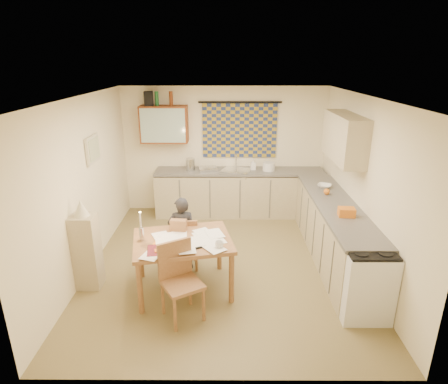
{
  "coord_description": "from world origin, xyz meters",
  "views": [
    {
      "loc": [
        0.03,
        -5.09,
        2.97
      ],
      "look_at": [
        0.0,
        0.2,
        1.09
      ],
      "focal_mm": 30.0,
      "sensor_mm": 36.0,
      "label": 1
    }
  ],
  "objects_px": {
    "counter_right": "(333,232)",
    "shelf_stand": "(87,252)",
    "chair_far": "(185,252)",
    "dining_table": "(183,264)",
    "person": "(182,233)",
    "counter_back": "(239,193)",
    "stove": "(364,281)"
  },
  "relations": [
    {
      "from": "counter_right",
      "to": "shelf_stand",
      "type": "xyz_separation_m",
      "value": [
        -3.54,
        -0.79,
        0.08
      ]
    },
    {
      "from": "chair_far",
      "to": "dining_table",
      "type": "bearing_deg",
      "value": 85.72
    },
    {
      "from": "chair_far",
      "to": "person",
      "type": "xyz_separation_m",
      "value": [
        -0.03,
        -0.0,
        0.31
      ]
    },
    {
      "from": "chair_far",
      "to": "shelf_stand",
      "type": "bearing_deg",
      "value": 12.96
    },
    {
      "from": "counter_right",
      "to": "shelf_stand",
      "type": "bearing_deg",
      "value": -167.4
    },
    {
      "from": "shelf_stand",
      "to": "counter_back",
      "type": "bearing_deg",
      "value": 50.23
    },
    {
      "from": "dining_table",
      "to": "chair_far",
      "type": "relative_size",
      "value": 1.73
    },
    {
      "from": "stove",
      "to": "shelf_stand",
      "type": "relative_size",
      "value": 0.85
    },
    {
      "from": "counter_back",
      "to": "dining_table",
      "type": "xyz_separation_m",
      "value": [
        -0.84,
        -2.64,
        -0.07
      ]
    },
    {
      "from": "stove",
      "to": "dining_table",
      "type": "height_order",
      "value": "stove"
    },
    {
      "from": "person",
      "to": "shelf_stand",
      "type": "xyz_separation_m",
      "value": [
        -1.23,
        -0.5,
        -0.04
      ]
    },
    {
      "from": "counter_back",
      "to": "person",
      "type": "height_order",
      "value": "person"
    },
    {
      "from": "counter_back",
      "to": "stove",
      "type": "xyz_separation_m",
      "value": [
        1.4,
        -3.15,
        -0.0
      ]
    },
    {
      "from": "shelf_stand",
      "to": "counter_right",
      "type": "bearing_deg",
      "value": 12.6
    },
    {
      "from": "dining_table",
      "to": "person",
      "type": "height_order",
      "value": "person"
    },
    {
      "from": "counter_right",
      "to": "person",
      "type": "height_order",
      "value": "person"
    },
    {
      "from": "stove",
      "to": "chair_far",
      "type": "relative_size",
      "value": 1.09
    },
    {
      "from": "stove",
      "to": "counter_right",
      "type": "bearing_deg",
      "value": 90.0
    },
    {
      "from": "stove",
      "to": "chair_far",
      "type": "bearing_deg",
      "value": 154.86
    },
    {
      "from": "chair_far",
      "to": "person",
      "type": "height_order",
      "value": "person"
    },
    {
      "from": "counter_back",
      "to": "dining_table",
      "type": "relative_size",
      "value": 2.32
    },
    {
      "from": "dining_table",
      "to": "person",
      "type": "relative_size",
      "value": 1.27
    },
    {
      "from": "person",
      "to": "shelf_stand",
      "type": "bearing_deg",
      "value": 14.34
    },
    {
      "from": "counter_back",
      "to": "stove",
      "type": "relative_size",
      "value": 3.67
    },
    {
      "from": "counter_right",
      "to": "person",
      "type": "relative_size",
      "value": 2.62
    },
    {
      "from": "dining_table",
      "to": "shelf_stand",
      "type": "xyz_separation_m",
      "value": [
        -1.3,
        0.06,
        0.15
      ]
    },
    {
      "from": "stove",
      "to": "person",
      "type": "xyz_separation_m",
      "value": [
        -2.31,
        1.07,
        0.11
      ]
    },
    {
      "from": "stove",
      "to": "chair_far",
      "type": "distance_m",
      "value": 2.53
    },
    {
      "from": "counter_right",
      "to": "dining_table",
      "type": "height_order",
      "value": "counter_right"
    },
    {
      "from": "counter_back",
      "to": "counter_right",
      "type": "bearing_deg",
      "value": -51.98
    },
    {
      "from": "counter_back",
      "to": "counter_right",
      "type": "distance_m",
      "value": 2.27
    },
    {
      "from": "counter_back",
      "to": "shelf_stand",
      "type": "distance_m",
      "value": 3.35
    }
  ]
}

